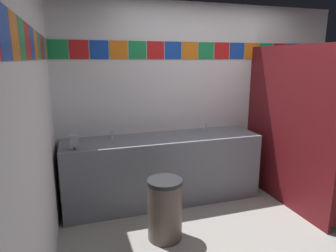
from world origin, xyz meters
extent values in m
plane|color=gray|center=(0.00, 0.00, 0.00)|extent=(8.70, 8.70, 0.00)
cube|color=silver|center=(0.00, 1.51, 1.26)|extent=(3.96, 0.08, 2.51)
cube|color=#1E8C4C|center=(-1.86, 1.47, 1.90)|extent=(0.22, 0.01, 0.22)
cube|color=red|center=(-1.63, 1.47, 1.90)|extent=(0.22, 0.01, 0.22)
cube|color=#1947B7|center=(-1.40, 1.47, 1.90)|extent=(0.22, 0.01, 0.22)
cube|color=orange|center=(-1.16, 1.47, 1.90)|extent=(0.22, 0.01, 0.22)
cube|color=#1E8C4C|center=(-0.93, 1.47, 1.90)|extent=(0.22, 0.01, 0.22)
cube|color=red|center=(-0.70, 1.47, 1.90)|extent=(0.22, 0.01, 0.22)
cube|color=#1947B7|center=(-0.47, 1.47, 1.90)|extent=(0.22, 0.01, 0.22)
cube|color=orange|center=(-0.23, 1.47, 1.90)|extent=(0.22, 0.01, 0.22)
cube|color=#1E8C4C|center=(0.00, 1.47, 1.90)|extent=(0.22, 0.01, 0.22)
cube|color=red|center=(0.23, 1.47, 1.90)|extent=(0.22, 0.01, 0.22)
cube|color=#1947B7|center=(0.47, 1.47, 1.90)|extent=(0.22, 0.01, 0.22)
cube|color=orange|center=(0.70, 1.47, 1.90)|extent=(0.22, 0.01, 0.22)
cube|color=#1E8C4C|center=(0.93, 1.47, 1.90)|extent=(0.22, 0.01, 0.22)
cube|color=red|center=(1.16, 1.47, 1.90)|extent=(0.22, 0.01, 0.22)
cube|color=#1947B7|center=(1.40, 1.47, 1.90)|extent=(0.22, 0.01, 0.22)
cube|color=orange|center=(1.63, 1.47, 1.90)|extent=(0.22, 0.01, 0.22)
cube|color=#1E8C4C|center=(1.86, 1.47, 1.90)|extent=(0.22, 0.01, 0.22)
cube|color=silver|center=(-2.02, 0.00, 1.26)|extent=(0.08, 2.94, 2.51)
cube|color=#1947B7|center=(-1.97, -0.91, 1.90)|extent=(0.01, 0.22, 0.22)
cube|color=orange|center=(-1.97, -0.68, 1.90)|extent=(0.01, 0.22, 0.22)
cube|color=#1E8C4C|center=(-1.97, -0.45, 1.90)|extent=(0.01, 0.22, 0.22)
cube|color=red|center=(-1.97, -0.23, 1.90)|extent=(0.01, 0.22, 0.22)
cube|color=#1947B7|center=(-1.97, 0.00, 1.90)|extent=(0.01, 0.22, 0.22)
cube|color=orange|center=(-1.97, 0.23, 1.90)|extent=(0.01, 0.22, 0.22)
cube|color=#1E8C4C|center=(-1.97, 0.45, 1.90)|extent=(0.01, 0.22, 0.22)
cube|color=red|center=(-1.97, 0.68, 1.90)|extent=(0.01, 0.22, 0.22)
cube|color=#1947B7|center=(-1.97, 0.91, 1.90)|extent=(0.01, 0.22, 0.22)
cube|color=orange|center=(-1.97, 1.13, 1.90)|extent=(0.01, 0.22, 0.22)
cube|color=#1E8C4C|center=(-1.97, 1.36, 1.90)|extent=(0.01, 0.22, 0.22)
cube|color=slate|center=(-0.70, 1.16, 0.42)|extent=(2.46, 0.62, 0.84)
cube|color=slate|center=(-0.70, 1.46, 0.80)|extent=(2.46, 0.03, 0.08)
cylinder|color=silver|center=(-1.31, 1.13, 0.79)|extent=(0.34, 0.34, 0.10)
cylinder|color=silver|center=(-0.09, 1.13, 0.79)|extent=(0.34, 0.34, 0.10)
cylinder|color=silver|center=(-1.31, 1.27, 0.87)|extent=(0.04, 0.04, 0.05)
cylinder|color=silver|center=(-1.31, 1.22, 0.94)|extent=(0.02, 0.06, 0.09)
cylinder|color=silver|center=(-0.09, 1.27, 0.87)|extent=(0.04, 0.04, 0.05)
cylinder|color=silver|center=(-0.09, 1.22, 0.94)|extent=(0.02, 0.06, 0.09)
cube|color=gray|center=(-1.75, 0.97, 0.92)|extent=(0.09, 0.07, 0.16)
cylinder|color=black|center=(-1.75, 0.93, 0.86)|extent=(0.02, 0.02, 0.03)
cube|color=maroon|center=(0.73, 0.67, 0.98)|extent=(0.04, 1.60, 1.96)
cylinder|color=white|center=(1.27, 1.05, 0.20)|extent=(0.38, 0.38, 0.40)
torus|color=white|center=(1.27, 1.05, 0.42)|extent=(0.39, 0.39, 0.05)
cube|color=white|center=(1.27, 1.26, 0.57)|extent=(0.34, 0.17, 0.34)
cylinder|color=brown|center=(-0.92, 0.35, 0.30)|extent=(0.35, 0.35, 0.60)
cylinder|color=#262628|center=(-0.92, 0.35, 0.62)|extent=(0.35, 0.35, 0.04)
camera|label=1|loc=(-1.73, -2.27, 1.80)|focal=31.80mm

